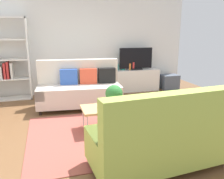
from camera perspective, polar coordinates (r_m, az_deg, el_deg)
name	(u,v)px	position (r m, az deg, el deg)	size (l,w,h in m)	color
ground_plane	(103,128)	(4.42, -2.28, -9.35)	(7.68, 7.68, 0.00)	brown
wall_far	(79,42)	(6.81, -8.12, 11.45)	(6.40, 0.12, 2.90)	white
area_rug	(112,132)	(4.22, 0.10, -10.45)	(2.90, 2.20, 0.01)	#9E4C42
couch_beige	(80,88)	(5.51, -7.89, 0.31)	(1.97, 1.01, 1.10)	beige
couch_green	(164,137)	(3.12, 12.60, -11.18)	(1.96, 0.99, 1.10)	#A3BC4C
coffee_table	(112,108)	(4.26, 0.00, -4.56)	(1.10, 0.56, 0.42)	tan
tv_console	(135,80)	(7.04, 5.68, 2.33)	(1.40, 0.44, 0.64)	silver
tv	(136,59)	(6.92, 5.87, 7.42)	(1.00, 0.20, 0.64)	black
bookshelf	(6,62)	(6.54, -24.61, 6.04)	(1.10, 0.36, 2.10)	white
storage_trunk	(169,82)	(7.44, 13.86, 1.84)	(0.52, 0.40, 0.44)	#4C5666
potted_plant	(114,95)	(4.17, 0.52, -1.30)	(0.31, 0.31, 0.41)	brown
table_book_0	(106,107)	(4.16, -1.40, -4.43)	(0.24, 0.18, 0.03)	red
vase_0	(116,67)	(6.82, 1.05, 5.48)	(0.14, 0.14, 0.17)	#33B29E
vase_1	(123,68)	(6.88, 2.65, 5.35)	(0.13, 0.13, 0.12)	#33B29E
bottle_0	(130,67)	(6.86, 4.42, 5.57)	(0.06, 0.06, 0.19)	orange
bottle_1	(133,66)	(6.90, 5.28, 5.74)	(0.06, 0.06, 0.22)	red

